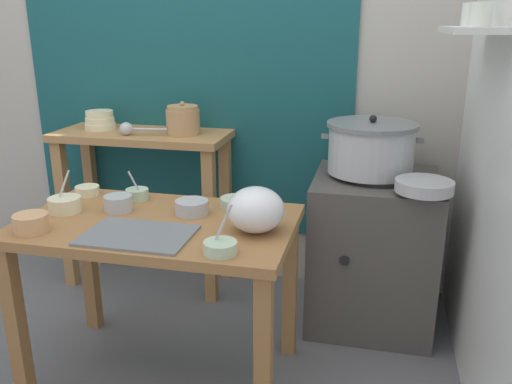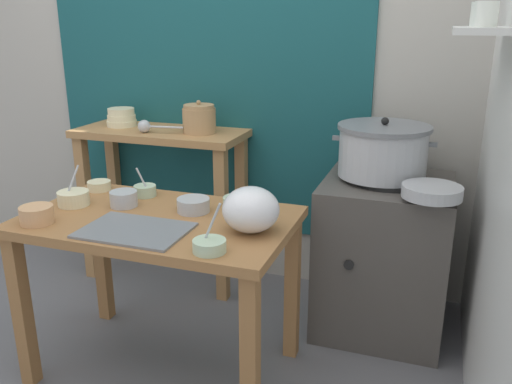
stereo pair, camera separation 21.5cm
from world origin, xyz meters
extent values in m
plane|color=slate|center=(0.00, 0.00, 0.00)|extent=(9.00, 9.00, 0.00)
cube|color=#B2ADA3|center=(0.10, 1.10, 1.30)|extent=(4.40, 0.10, 2.60)
cube|color=#195156|center=(-0.15, 1.04, 1.35)|extent=(1.90, 0.02, 2.10)
cube|color=silver|center=(1.25, 0.40, 1.45)|extent=(0.20, 0.56, 0.02)
cylinder|color=silver|center=(1.25, 0.26, 1.50)|extent=(0.08, 0.08, 0.08)
cylinder|color=silver|center=(1.25, 0.41, 1.50)|extent=(0.09, 0.09, 0.08)
cube|color=#9E6B3D|center=(0.09, 0.02, 0.70)|extent=(1.10, 0.66, 0.04)
cube|color=#9E6B3D|center=(-0.41, -0.26, 0.34)|extent=(0.06, 0.06, 0.68)
cube|color=#9E6B3D|center=(0.59, -0.26, 0.34)|extent=(0.06, 0.06, 0.68)
cube|color=#9E6B3D|center=(-0.41, 0.30, 0.34)|extent=(0.06, 0.06, 0.68)
cube|color=#9E6B3D|center=(0.59, 0.30, 0.34)|extent=(0.06, 0.06, 0.68)
cube|color=#B27F4C|center=(-0.34, 0.83, 0.88)|extent=(0.96, 0.40, 0.04)
cube|color=#B27F4C|center=(-0.77, 0.68, 0.43)|extent=(0.06, 0.06, 0.86)
cube|color=#B27F4C|center=(0.09, 0.68, 0.43)|extent=(0.06, 0.06, 0.86)
cube|color=#B27F4C|center=(-0.77, 0.98, 0.43)|extent=(0.06, 0.06, 0.86)
cube|color=#B27F4C|center=(0.09, 0.98, 0.43)|extent=(0.06, 0.06, 0.86)
cube|color=#4C4742|center=(0.94, 0.70, 0.38)|extent=(0.60, 0.60, 0.76)
cylinder|color=black|center=(0.94, 0.70, 0.77)|extent=(0.36, 0.36, 0.02)
cylinder|color=black|center=(0.82, 0.40, 0.45)|extent=(0.04, 0.02, 0.04)
cylinder|color=#B7BABF|center=(0.90, 0.72, 0.89)|extent=(0.41, 0.41, 0.22)
cylinder|color=slate|center=(0.90, 0.72, 1.01)|extent=(0.43, 0.43, 0.02)
sphere|color=black|center=(0.90, 0.72, 1.04)|extent=(0.04, 0.04, 0.04)
cube|color=slate|center=(0.68, 0.72, 0.95)|extent=(0.04, 0.02, 0.02)
cube|color=slate|center=(1.12, 0.72, 0.95)|extent=(0.04, 0.02, 0.02)
cylinder|color=tan|center=(-0.09, 0.83, 0.97)|extent=(0.18, 0.18, 0.13)
cylinder|color=tan|center=(-0.09, 0.83, 1.04)|extent=(0.17, 0.17, 0.02)
sphere|color=tan|center=(-0.09, 0.83, 1.07)|extent=(0.02, 0.02, 0.02)
cylinder|color=beige|center=(-0.60, 0.86, 0.92)|extent=(0.17, 0.17, 0.03)
cylinder|color=beige|center=(-0.60, 0.86, 0.95)|extent=(0.16, 0.16, 0.03)
cylinder|color=beige|center=(-0.60, 0.86, 0.98)|extent=(0.15, 0.15, 0.04)
sphere|color=#B7BABF|center=(-0.38, 0.74, 0.94)|extent=(0.07, 0.07, 0.07)
cylinder|color=#B7BABF|center=(-0.25, 0.75, 0.94)|extent=(0.19, 0.04, 0.01)
cube|color=slate|center=(0.09, -0.15, 0.72)|extent=(0.40, 0.28, 0.01)
ellipsoid|color=white|center=(0.50, 0.00, 0.81)|extent=(0.22, 0.22, 0.17)
cylinder|color=#B7BABF|center=(1.14, 0.46, 0.81)|extent=(0.25, 0.25, 0.05)
cylinder|color=#B7BABF|center=(-0.11, 0.09, 0.75)|extent=(0.12, 0.12, 0.07)
cylinder|color=beige|center=(-0.11, 0.09, 0.78)|extent=(0.10, 0.10, 0.01)
cylinder|color=#B7BABF|center=(0.20, 0.12, 0.75)|extent=(0.14, 0.14, 0.06)
cylinder|color=#337238|center=(0.20, 0.12, 0.77)|extent=(0.12, 0.12, 0.01)
cylinder|color=beige|center=(-0.35, 0.25, 0.74)|extent=(0.11, 0.11, 0.04)
cylinder|color=beige|center=(-0.35, 0.25, 0.76)|extent=(0.09, 0.09, 0.01)
cylinder|color=tan|center=(-0.33, -0.20, 0.75)|extent=(0.13, 0.13, 0.07)
cylinder|color=beige|center=(-0.33, -0.20, 0.78)|extent=(0.11, 0.11, 0.01)
cylinder|color=beige|center=(-0.33, 0.03, 0.75)|extent=(0.13, 0.13, 0.06)
cylinder|color=beige|center=(-0.33, 0.03, 0.78)|extent=(0.11, 0.11, 0.01)
cylinder|color=#B7BABF|center=(-0.34, 0.04, 0.81)|extent=(0.06, 0.08, 0.17)
cylinder|color=#B7D1AD|center=(0.43, -0.23, 0.74)|extent=(0.12, 0.12, 0.04)
cylinder|color=#BFB28C|center=(0.43, -0.23, 0.76)|extent=(0.10, 0.10, 0.01)
cylinder|color=#B7BABF|center=(0.43, -0.21, 0.81)|extent=(0.08, 0.01, 0.18)
cylinder|color=#B7D1AD|center=(0.36, 0.25, 0.74)|extent=(0.14, 0.14, 0.04)
cylinder|color=#BFB28C|center=(0.36, 0.25, 0.75)|extent=(0.12, 0.12, 0.01)
cylinder|color=#B7D1AD|center=(-0.10, 0.24, 0.75)|extent=(0.10, 0.10, 0.05)
cylinder|color=maroon|center=(-0.10, 0.24, 0.76)|extent=(0.09, 0.09, 0.01)
cylinder|color=#B7BABF|center=(-0.09, 0.23, 0.79)|extent=(0.07, 0.02, 0.14)
camera|label=1|loc=(0.93, -1.83, 1.48)|focal=37.28mm
camera|label=2|loc=(1.14, -1.77, 1.48)|focal=37.28mm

